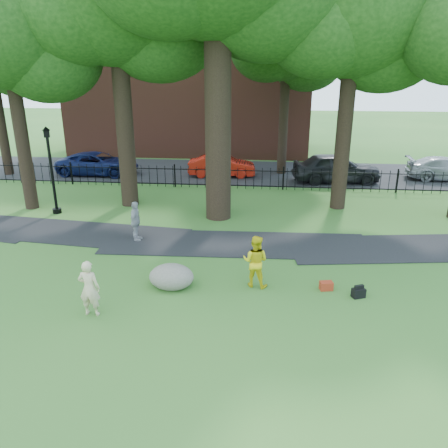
# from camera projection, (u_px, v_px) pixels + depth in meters

# --- Properties ---
(ground) EXTENTS (120.00, 120.00, 0.00)m
(ground) POSITION_uv_depth(u_px,v_px,m) (192.00, 293.00, 12.98)
(ground) COLOR #2A5E21
(ground) RESTS_ON ground
(footpath) EXTENTS (36.07, 3.85, 0.03)m
(footpath) POSITION_uv_depth(u_px,v_px,m) (236.00, 244.00, 16.54)
(footpath) COLOR black
(footpath) RESTS_ON ground
(street) EXTENTS (80.00, 7.00, 0.02)m
(street) POSITION_uv_depth(u_px,v_px,m) (234.00, 172.00, 27.97)
(street) COLOR black
(street) RESTS_ON ground
(iron_fence) EXTENTS (44.00, 0.04, 1.20)m
(iron_fence) POSITION_uv_depth(u_px,v_px,m) (228.00, 178.00, 24.02)
(iron_fence) COLOR black
(iron_fence) RESTS_ON ground
(brick_building) EXTENTS (18.00, 8.00, 12.00)m
(brick_building) POSITION_uv_depth(u_px,v_px,m) (191.00, 72.00, 33.81)
(brick_building) COLOR brown
(brick_building) RESTS_ON ground
(tree_row) EXTENTS (26.82, 7.96, 12.42)m
(tree_row) POSITION_uv_depth(u_px,v_px,m) (234.00, 20.00, 18.05)
(tree_row) COLOR black
(tree_row) RESTS_ON ground
(woman) EXTENTS (0.58, 0.39, 1.58)m
(woman) POSITION_uv_depth(u_px,v_px,m) (89.00, 288.00, 11.57)
(woman) COLOR beige
(woman) RESTS_ON ground
(man) EXTENTS (0.92, 0.79, 1.63)m
(man) POSITION_uv_depth(u_px,v_px,m) (255.00, 261.00, 13.14)
(man) COLOR gold
(man) RESTS_ON ground
(pedestrian) EXTENTS (0.39, 0.92, 1.57)m
(pedestrian) POSITION_uv_depth(u_px,v_px,m) (136.00, 221.00, 16.62)
(pedestrian) COLOR #98979C
(pedestrian) RESTS_ON ground
(boulder) EXTENTS (1.59, 1.36, 0.79)m
(boulder) POSITION_uv_depth(u_px,v_px,m) (171.00, 275.00, 13.19)
(boulder) COLOR #686556
(boulder) RESTS_ON ground
(lamppost) EXTENTS (0.39, 0.39, 3.93)m
(lamppost) POSITION_uv_depth(u_px,v_px,m) (52.00, 172.00, 19.45)
(lamppost) COLOR black
(lamppost) RESTS_ON ground
(backpack) EXTENTS (0.43, 0.35, 0.28)m
(backpack) POSITION_uv_depth(u_px,v_px,m) (358.00, 293.00, 12.68)
(backpack) COLOR black
(backpack) RESTS_ON ground
(red_bag) EXTENTS (0.42, 0.31, 0.26)m
(red_bag) POSITION_uv_depth(u_px,v_px,m) (326.00, 286.00, 13.11)
(red_bag) COLOR maroon
(red_bag) RESTS_ON ground
(red_sedan) EXTENTS (4.13, 1.62, 1.34)m
(red_sedan) POSITION_uv_depth(u_px,v_px,m) (222.00, 166.00, 26.69)
(red_sedan) COLOR red
(red_sedan) RESTS_ON ground
(navy_van) EXTENTS (4.99, 2.35, 1.38)m
(navy_van) POSITION_uv_depth(u_px,v_px,m) (98.00, 164.00, 27.12)
(navy_van) COLOR #0D1645
(navy_van) RESTS_ON ground
(grey_car) EXTENTS (5.16, 2.52, 1.69)m
(grey_car) POSITION_uv_depth(u_px,v_px,m) (336.00, 168.00, 25.28)
(grey_car) COLOR black
(grey_car) RESTS_ON ground
(silver_car) EXTENTS (4.73, 2.20, 1.34)m
(silver_car) POSITION_uv_depth(u_px,v_px,m) (447.00, 169.00, 25.81)
(silver_car) COLOR #9A9EA2
(silver_car) RESTS_ON ground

